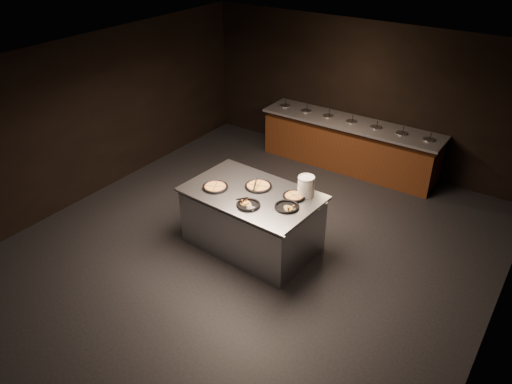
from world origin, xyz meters
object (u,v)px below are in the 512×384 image
plate_stack (306,186)px  pan_cheese_whole (258,186)px  serving_counter (252,221)px  pan_veggie_whole (215,187)px

plate_stack → pan_cheese_whole: (-0.73, -0.20, -0.14)m
serving_counter → pan_cheese_whole: (-0.01, 0.19, 0.54)m
serving_counter → pan_cheese_whole: size_ratio=5.03×
pan_cheese_whole → serving_counter: bearing=-86.9°
pan_cheese_whole → plate_stack: bearing=15.2°
pan_veggie_whole → plate_stack: bearing=25.3°
plate_stack → pan_cheese_whole: 0.77m
plate_stack → pan_veggie_whole: (-1.26, -0.60, -0.14)m
serving_counter → plate_stack: 1.05m
pan_cheese_whole → pan_veggie_whole: bearing=-143.3°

